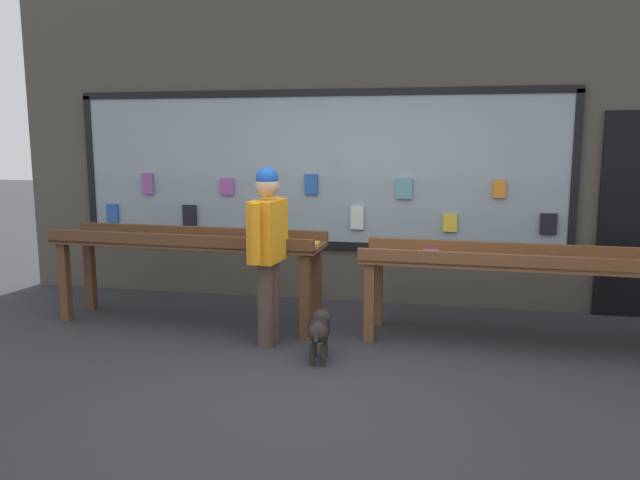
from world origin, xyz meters
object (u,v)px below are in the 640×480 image
Objects in this scene: display_table_left at (188,249)px; person_browsing at (268,244)px; display_table_right at (515,267)px; small_dog at (319,329)px.

display_table_left is 1.73× the size of person_browsing.
person_browsing is at bearing -26.81° from display_table_left.
display_table_right is at bearing -0.05° from display_table_left.
display_table_left reaches higher than display_table_right.
display_table_right is at bearing -70.12° from small_dog.
small_dog is at bearing -154.10° from display_table_right.
person_browsing is at bearing 54.26° from small_dog.
small_dog is (-1.61, -0.78, -0.43)m from display_table_right.
small_dog is at bearing -114.17° from person_browsing.
small_dog is (1.48, -0.78, -0.49)m from display_table_left.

